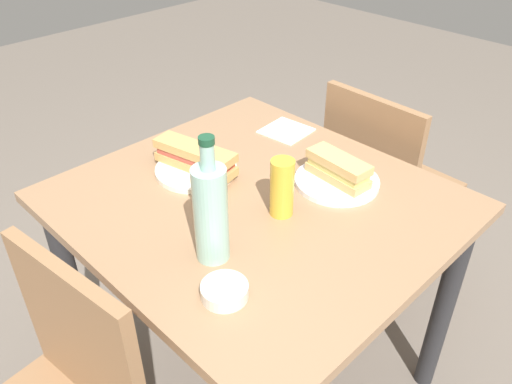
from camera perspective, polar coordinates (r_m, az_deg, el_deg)
name	(u,v)px	position (r m, az deg, el deg)	size (l,w,h in m)	color
ground_plane	(256,372)	(1.89, 0.00, -19.20)	(8.00, 8.00, 0.00)	#6B6056
dining_table	(256,233)	(1.44, 0.00, -4.55)	(0.96, 0.89, 0.73)	#997251
chair_far	(380,183)	(1.94, 13.51, 1.01)	(0.41, 0.41, 0.85)	#936B47
plate_near	(337,181)	(1.44, 8.91, 1.19)	(0.23, 0.23, 0.01)	white
baguette_sandwich_near	(338,168)	(1.42, 9.05, 2.59)	(0.19, 0.08, 0.07)	tan
knife_near	(347,170)	(1.48, 9.96, 2.42)	(0.18, 0.01, 0.01)	silver
plate_far	(196,169)	(1.49, -6.61, 2.49)	(0.23, 0.23, 0.01)	silver
baguette_sandwich_far	(195,157)	(1.47, -6.72, 3.86)	(0.26, 0.12, 0.07)	tan
knife_far	(205,157)	(1.52, -5.66, 3.87)	(0.18, 0.02, 0.01)	silver
water_bottle	(211,212)	(1.12, -5.01, -2.21)	(0.08, 0.08, 0.31)	#99C6B7
beer_glass	(281,188)	(1.27, 2.74, 0.39)	(0.06, 0.06, 0.15)	gold
olive_bowl	(225,291)	(1.09, -3.49, -10.85)	(0.10, 0.10, 0.03)	silver
paper_napkin	(286,131)	(1.70, 3.34, 6.77)	(0.14, 0.14, 0.00)	white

